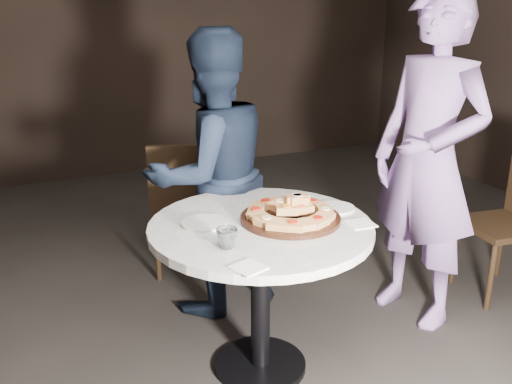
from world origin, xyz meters
TOP-DOWN VIEW (x-y plane):
  - floor at (0.00, 0.00)m, footprint 7.00×7.00m
  - table at (-0.09, 0.07)m, footprint 1.30×1.30m
  - serving_board at (0.04, 0.05)m, footprint 0.55×0.55m
  - focaccia_pile at (0.05, 0.05)m, footprint 0.39×0.39m
  - plate_left at (-0.32, 0.16)m, footprint 0.24×0.24m
  - plate_right at (0.30, 0.09)m, footprint 0.22×0.22m
  - water_glass at (-0.32, -0.11)m, footprint 0.11×0.11m
  - napkin_near at (-0.31, -0.31)m, footprint 0.14×0.14m
  - napkin_far at (0.30, -0.11)m, footprint 0.12×0.12m
  - chair_far at (-0.12, 1.15)m, footprint 0.51×0.53m
  - diner_navy at (-0.09, 0.72)m, footprint 0.84×0.71m
  - diner_teal at (0.90, 0.18)m, footprint 0.56×0.72m

SIDE VIEW (x-z plane):
  - floor at x=0.00m, z-range 0.00..0.00m
  - chair_far at x=-0.12m, z-range 0.07..0.93m
  - table at x=-0.09m, z-range 0.23..0.96m
  - napkin_near at x=-0.31m, z-range 0.73..0.74m
  - napkin_far at x=0.30m, z-range 0.73..0.74m
  - plate_right at x=0.30m, z-range 0.73..0.74m
  - plate_left at x=-0.32m, z-range 0.73..0.75m
  - serving_board at x=0.04m, z-range 0.73..0.75m
  - diner_navy at x=-0.09m, z-range 0.00..1.53m
  - water_glass at x=-0.32m, z-range 0.73..0.81m
  - focaccia_pile at x=0.05m, z-range 0.73..0.84m
  - diner_teal at x=0.90m, z-range 0.00..1.74m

